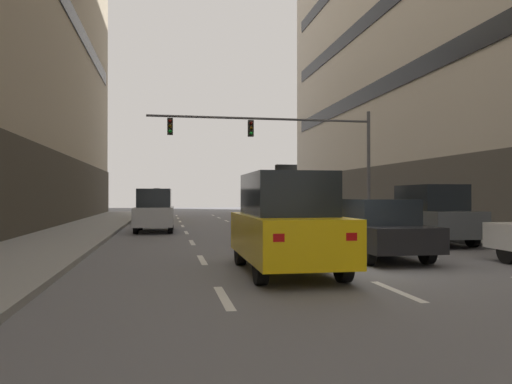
{
  "coord_description": "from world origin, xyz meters",
  "views": [
    {
      "loc": [
        -4.12,
        -11.36,
        1.73
      ],
      "look_at": [
        0.06,
        11.42,
        1.89
      ],
      "focal_mm": 34.83,
      "sensor_mm": 36.0,
      "label": 1
    }
  ],
  "objects_px": {
    "traffic_signal_0": "(291,141)",
    "car_parked_2": "(430,215)",
    "car_driving_0": "(377,229)",
    "taxi_driving_1": "(155,210)",
    "taxi_driving_2": "(286,223)",
    "car_driving_4": "(155,210)",
    "pedestrian_1": "(436,209)",
    "taxi_driving_3": "(157,205)"
  },
  "relations": [
    {
      "from": "taxi_driving_1",
      "to": "car_parked_2",
      "type": "relative_size",
      "value": 1.0
    },
    {
      "from": "taxi_driving_3",
      "to": "traffic_signal_0",
      "type": "distance_m",
      "value": 14.96
    },
    {
      "from": "taxi_driving_2",
      "to": "car_parked_2",
      "type": "distance_m",
      "value": 8.67
    },
    {
      "from": "car_driving_4",
      "to": "car_parked_2",
      "type": "relative_size",
      "value": 0.97
    },
    {
      "from": "taxi_driving_2",
      "to": "car_driving_4",
      "type": "bearing_deg",
      "value": 103.28
    },
    {
      "from": "taxi_driving_1",
      "to": "car_driving_4",
      "type": "distance_m",
      "value": 8.02
    },
    {
      "from": "car_driving_0",
      "to": "traffic_signal_0",
      "type": "relative_size",
      "value": 0.37
    },
    {
      "from": "taxi_driving_2",
      "to": "pedestrian_1",
      "type": "xyz_separation_m",
      "value": [
        10.39,
        11.46,
        -0.06
      ]
    },
    {
      "from": "pedestrian_1",
      "to": "car_driving_0",
      "type": "bearing_deg",
      "value": -127.72
    },
    {
      "from": "traffic_signal_0",
      "to": "car_parked_2",
      "type": "bearing_deg",
      "value": -72.01
    },
    {
      "from": "car_driving_0",
      "to": "pedestrian_1",
      "type": "relative_size",
      "value": 2.75
    },
    {
      "from": "taxi_driving_2",
      "to": "pedestrian_1",
      "type": "distance_m",
      "value": 15.47
    },
    {
      "from": "car_driving_4",
      "to": "car_parked_2",
      "type": "height_order",
      "value": "car_parked_2"
    },
    {
      "from": "car_driving_0",
      "to": "taxi_driving_3",
      "type": "relative_size",
      "value": 0.99
    },
    {
      "from": "taxi_driving_2",
      "to": "traffic_signal_0",
      "type": "relative_size",
      "value": 0.39
    },
    {
      "from": "taxi_driving_2",
      "to": "car_driving_0",
      "type": "bearing_deg",
      "value": 33.08
    },
    {
      "from": "car_parked_2",
      "to": "traffic_signal_0",
      "type": "distance_m",
      "value": 9.95
    },
    {
      "from": "car_parked_2",
      "to": "traffic_signal_0",
      "type": "bearing_deg",
      "value": 107.99
    },
    {
      "from": "taxi_driving_1",
      "to": "traffic_signal_0",
      "type": "relative_size",
      "value": 0.37
    },
    {
      "from": "car_driving_0",
      "to": "taxi_driving_2",
      "type": "xyz_separation_m",
      "value": [
        -3.07,
        -2.0,
        0.31
      ]
    },
    {
      "from": "taxi_driving_3",
      "to": "traffic_signal_0",
      "type": "relative_size",
      "value": 0.37
    },
    {
      "from": "car_driving_0",
      "to": "traffic_signal_0",
      "type": "xyz_separation_m",
      "value": [
        0.74,
        12.37,
        3.79
      ]
    },
    {
      "from": "car_driving_0",
      "to": "taxi_driving_1",
      "type": "bearing_deg",
      "value": 108.15
    },
    {
      "from": "taxi_driving_1",
      "to": "traffic_signal_0",
      "type": "height_order",
      "value": "traffic_signal_0"
    },
    {
      "from": "taxi_driving_1",
      "to": "traffic_signal_0",
      "type": "xyz_separation_m",
      "value": [
        7.11,
        -7.06,
        3.79
      ]
    },
    {
      "from": "taxi_driving_2",
      "to": "car_parked_2",
      "type": "relative_size",
      "value": 1.05
    },
    {
      "from": "taxi_driving_2",
      "to": "pedestrian_1",
      "type": "relative_size",
      "value": 2.91
    },
    {
      "from": "taxi_driving_1",
      "to": "taxi_driving_3",
      "type": "height_order",
      "value": "taxi_driving_3"
    },
    {
      "from": "taxi_driving_1",
      "to": "car_driving_4",
      "type": "height_order",
      "value": "car_driving_4"
    },
    {
      "from": "car_parked_2",
      "to": "taxi_driving_2",
      "type": "bearing_deg",
      "value": -140.44
    },
    {
      "from": "taxi_driving_1",
      "to": "taxi_driving_2",
      "type": "relative_size",
      "value": 0.95
    },
    {
      "from": "car_driving_0",
      "to": "taxi_driving_2",
      "type": "height_order",
      "value": "taxi_driving_2"
    },
    {
      "from": "taxi_driving_3",
      "to": "taxi_driving_2",
      "type": "bearing_deg",
      "value": -83.06
    },
    {
      "from": "car_driving_0",
      "to": "taxi_driving_1",
      "type": "xyz_separation_m",
      "value": [
        -6.37,
        19.43,
        0.0
      ]
    },
    {
      "from": "taxi_driving_1",
      "to": "traffic_signal_0",
      "type": "bearing_deg",
      "value": -44.78
    },
    {
      "from": "taxi_driving_1",
      "to": "taxi_driving_2",
      "type": "height_order",
      "value": "taxi_driving_2"
    },
    {
      "from": "taxi_driving_3",
      "to": "pedestrian_1",
      "type": "relative_size",
      "value": 2.77
    },
    {
      "from": "taxi_driving_1",
      "to": "pedestrian_1",
      "type": "xyz_separation_m",
      "value": [
        13.69,
        -9.96,
        0.25
      ]
    },
    {
      "from": "car_driving_0",
      "to": "pedestrian_1",
      "type": "xyz_separation_m",
      "value": [
        7.32,
        9.46,
        0.25
      ]
    },
    {
      "from": "car_driving_4",
      "to": "traffic_signal_0",
      "type": "xyz_separation_m",
      "value": [
        6.98,
        0.96,
        3.57
      ]
    },
    {
      "from": "taxi_driving_2",
      "to": "car_driving_4",
      "type": "distance_m",
      "value": 13.78
    },
    {
      "from": "taxi_driving_2",
      "to": "pedestrian_1",
      "type": "bearing_deg",
      "value": 47.82
    }
  ]
}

